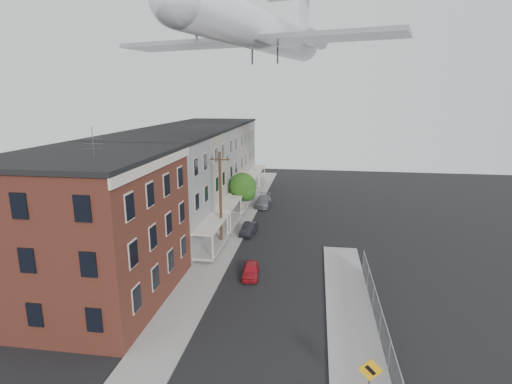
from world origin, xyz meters
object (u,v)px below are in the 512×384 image
utility_pole (221,199)px  car_near (250,270)px  car_far (263,201)px  street_tree (243,188)px  airplane (263,31)px  warning_sign (370,377)px  car_mid (249,229)px

utility_pole → car_near: (3.77, -6.05, -4.14)m
car_far → utility_pole: bearing=-96.5°
utility_pole → street_tree: utility_pole is taller
street_tree → airplane: airplane is taller
street_tree → car_near: 16.60m
utility_pole → car_near: utility_pole is taller
warning_sign → car_mid: 24.63m
utility_pole → warning_sign: bearing=-59.5°
warning_sign → car_far: size_ratio=0.62×
warning_sign → street_tree: size_ratio=0.54×
warning_sign → airplane: 31.58m
street_tree → car_far: street_tree is taller
car_near → airplane: (-0.62, 11.69, 19.35)m
street_tree → car_mid: size_ratio=1.50×
street_tree → car_mid: (1.67, -6.14, -2.88)m
car_far → airplane: size_ratio=0.15×
warning_sign → car_near: 15.01m
street_tree → car_far: (1.67, 4.73, -2.79)m
car_near → utility_pole: bearing=116.5°
utility_pole → car_mid: 5.93m
warning_sign → airplane: size_ratio=0.09×
car_far → warning_sign: bearing=-73.4°
warning_sign → utility_pole: bearing=120.5°
airplane → street_tree: bearing=123.4°
car_mid → car_far: bearing=95.9°
car_far → street_tree: bearing=-108.2°
car_mid → street_tree: bearing=111.2°
airplane → car_far: bearing=97.3°
car_mid → car_far: (0.00, 10.87, 0.09)m
warning_sign → car_near: size_ratio=0.90×
utility_pole → airplane: (3.15, 5.65, 15.21)m
car_near → car_mid: (-1.77, 9.83, 0.04)m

